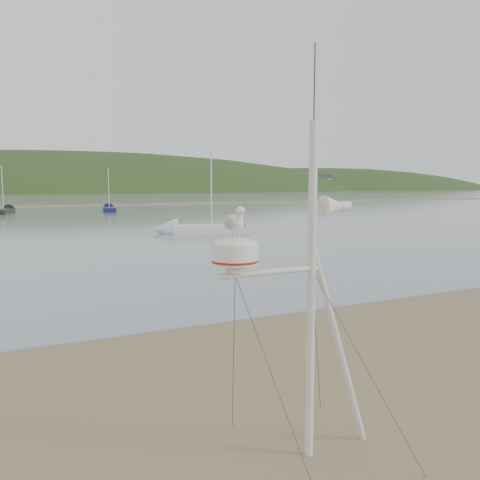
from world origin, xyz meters
name	(u,v)px	position (x,y,z in m)	size (l,w,h in m)	color
ground	(77,440)	(0.00, 0.00, 0.00)	(560.00, 560.00, 0.00)	olive
hill_ridge	(33,236)	(18.52, 235.00, -19.70)	(620.00, 180.00, 80.00)	#213616
mast_rig	(308,363)	(2.32, -1.63, 1.13)	(2.08, 2.22, 4.70)	silver
sailboat_white_near	(188,229)	(10.79, 24.16, 0.30)	(6.25, 3.77, 6.15)	white
sailboat_dark_mid	(7,211)	(1.52, 54.90, 0.30)	(2.95, 5.70, 5.57)	black
sailboat_blue_far	(109,209)	(12.36, 53.82, 0.30)	(2.29, 5.60, 5.47)	#151849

